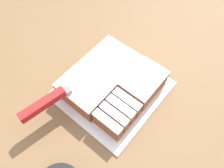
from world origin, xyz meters
name	(u,v)px	position (x,y,z in m)	size (l,w,h in m)	color
ground_plane	(110,146)	(0.00, 0.00, 0.00)	(8.00, 8.00, 0.00)	#4C4742
countertop	(110,121)	(0.00, 0.00, 0.46)	(1.40, 1.10, 0.92)	brown
cake_board	(112,90)	(-0.06, -0.06, 0.92)	(0.28, 0.27, 0.01)	silver
cake	(112,83)	(-0.06, -0.06, 0.95)	(0.24, 0.22, 0.06)	#994C2D
knife	(55,97)	(-0.20, 0.01, 0.99)	(0.35, 0.09, 0.02)	silver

